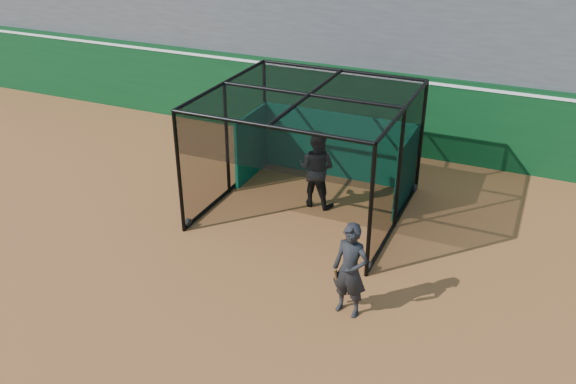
% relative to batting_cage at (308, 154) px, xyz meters
% --- Properties ---
extents(ground, '(120.00, 120.00, 0.00)m').
position_rel_batting_cage_xyz_m(ground, '(0.01, -3.85, -1.53)').
color(ground, brown).
rests_on(ground, ground).
extents(outfield_wall, '(50.00, 0.50, 2.50)m').
position_rel_batting_cage_xyz_m(outfield_wall, '(0.01, 4.65, -0.24)').
color(outfield_wall, '#0A3717').
rests_on(outfield_wall, ground).
extents(batting_cage, '(4.69, 4.60, 3.06)m').
position_rel_batting_cage_xyz_m(batting_cage, '(0.00, 0.00, 0.00)').
color(batting_cage, black).
rests_on(batting_cage, ground).
extents(batter, '(1.03, 0.82, 2.04)m').
position_rel_batting_cage_xyz_m(batter, '(0.11, 0.30, -0.51)').
color(batter, black).
rests_on(batter, ground).
extents(on_deck_player, '(0.78, 0.57, 1.96)m').
position_rel_batting_cage_xyz_m(on_deck_player, '(2.35, -3.60, -0.55)').
color(on_deck_player, black).
rests_on(on_deck_player, ground).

